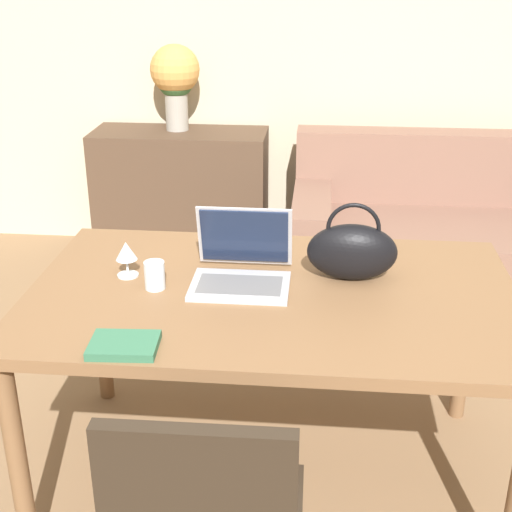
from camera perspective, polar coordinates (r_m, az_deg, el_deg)
wall_back at (r=4.31m, az=2.98°, el=17.98°), size 10.00×0.06×2.70m
dining_table at (r=2.34m, az=1.30°, el=-4.38°), size 1.58×0.97×0.74m
couch at (r=4.03m, az=14.51°, el=1.16°), size 1.61×0.88×0.82m
sideboard at (r=4.33m, az=-5.97°, el=4.87°), size 1.02×0.40×0.78m
laptop at (r=2.35m, az=-1.11°, el=-0.50°), size 0.32×0.30×0.23m
drinking_glass at (r=2.32m, az=-8.11°, el=-1.53°), size 0.07×0.07×0.09m
wine_glass at (r=2.41m, az=-10.34°, el=0.24°), size 0.07×0.07×0.12m
handbag at (r=2.36m, az=7.70°, el=0.41°), size 0.30×0.13×0.27m
flower_vase at (r=4.21m, az=-6.48°, el=14.07°), size 0.28×0.28×0.49m
book at (r=2.01m, az=-10.52°, el=-7.03°), size 0.20×0.15×0.02m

